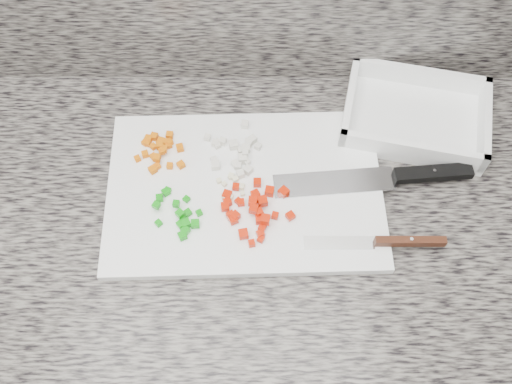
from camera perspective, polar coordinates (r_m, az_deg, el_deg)
cabinet at (r=1.43m, az=-5.48°, el=-10.18°), size 3.92×0.62×0.86m
countertop at (r=1.02m, az=-7.58°, el=-1.91°), size 3.96×0.64×0.04m
cutting_board at (r=1.00m, az=-1.14°, el=0.22°), size 0.49×0.33×0.02m
carrot_pile at (r=1.04m, az=-9.64°, el=4.27°), size 0.09×0.09×0.02m
onion_pile at (r=1.03m, az=-1.99°, el=4.06°), size 0.11×0.12×0.02m
green_pepper_pile at (r=0.97m, az=-7.73°, el=-2.29°), size 0.09×0.10×0.02m
red_pepper_pile at (r=0.96m, az=-0.27°, el=-1.67°), size 0.13×0.13×0.03m
garlic_pile at (r=0.99m, az=-2.55°, el=0.53°), size 0.05×0.05×0.01m
chef_knife at (r=1.03m, az=14.13°, el=1.52°), size 0.35×0.07×0.02m
paring_knife at (r=0.97m, az=13.45°, el=-4.86°), size 0.23×0.02×0.02m
tray at (r=1.11m, az=15.53°, el=7.24°), size 0.29×0.24×0.05m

